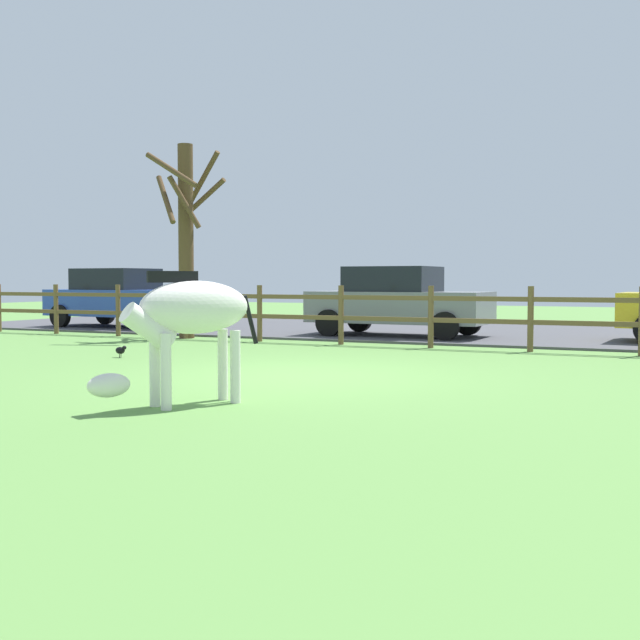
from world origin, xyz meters
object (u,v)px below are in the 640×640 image
at_px(bare_tree, 186,233).
at_px(parked_car_grey, 398,301).
at_px(crow_on_grass, 121,350).
at_px(zebra, 188,318).
at_px(parked_car_blue, 120,297).

height_order(bare_tree, parked_car_grey, bare_tree).
distance_m(crow_on_grass, parked_car_grey, 6.85).
distance_m(zebra, parked_car_blue, 13.47).
distance_m(crow_on_grass, parked_car_blue, 8.07).
bearing_deg(crow_on_grass, bare_tree, 109.94).
bearing_deg(parked_car_grey, crow_on_grass, -113.98).
distance_m(bare_tree, zebra, 9.71).
xyz_separation_m(zebra, parked_car_blue, (-9.03, 10.00, -0.08)).
xyz_separation_m(parked_car_blue, parked_car_grey, (7.85, -0.01, 0.00)).
relative_size(zebra, crow_on_grass, 8.10).
bearing_deg(crow_on_grass, parked_car_grey, 66.02).
xyz_separation_m(bare_tree, crow_on_grass, (1.50, -4.14, -2.23)).
bearing_deg(parked_car_blue, crow_on_grass, -50.80).
xyz_separation_m(bare_tree, parked_car_grey, (4.27, 2.08, -1.51)).
bearing_deg(bare_tree, parked_car_grey, 25.99).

